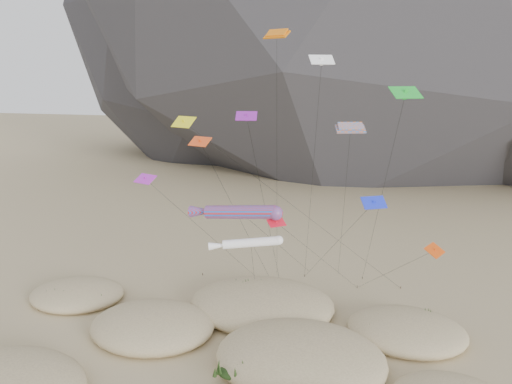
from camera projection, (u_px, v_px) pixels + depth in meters
dunes at (222, 361)px, 42.57m from camera, size 48.69×38.22×3.60m
dune_grass at (244, 360)px, 42.48m from camera, size 44.31×28.88×1.55m
kite_stakes at (304, 281)px, 60.38m from camera, size 24.08×5.34×0.30m
rainbow_tube_kite at (237, 212)px, 45.19m from camera, size 9.25×19.05×13.41m
white_tube_kite at (248, 243)px, 45.73m from camera, size 6.71×12.70×10.15m
orange_parafoil at (277, 38)px, 48.61m from camera, size 2.89×8.96×28.90m
multi_parafoil at (350, 131)px, 41.26m from camera, size 3.40×18.80×20.73m
delta_kites at (286, 153)px, 45.84m from camera, size 30.56×18.48×26.27m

